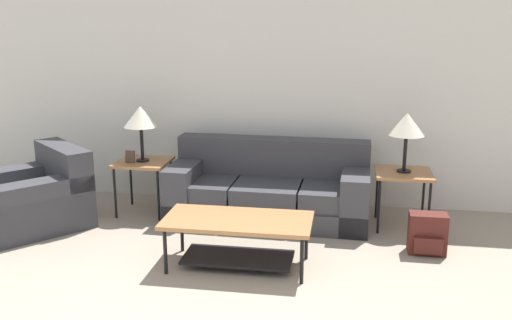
{
  "coord_description": "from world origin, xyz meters",
  "views": [
    {
      "loc": [
        0.77,
        -2.38,
        2.1
      ],
      "look_at": [
        -0.05,
        2.7,
        0.8
      ],
      "focal_mm": 40.0,
      "sensor_mm": 36.0,
      "label": 1
    }
  ],
  "objects_px": {
    "side_table_left": "(143,166)",
    "table_lamp_right": "(407,125)",
    "couch": "(269,191)",
    "armchair": "(35,199)",
    "table_lamp_left": "(141,118)",
    "backpack": "(427,234)",
    "coffee_table": "(238,231)",
    "side_table_right": "(403,177)"
  },
  "relations": [
    {
      "from": "side_table_left",
      "to": "table_lamp_right",
      "type": "distance_m",
      "value": 2.8
    },
    {
      "from": "couch",
      "to": "armchair",
      "type": "distance_m",
      "value": 2.42
    },
    {
      "from": "table_lamp_left",
      "to": "side_table_left",
      "type": "bearing_deg",
      "value": -33.69
    },
    {
      "from": "couch",
      "to": "backpack",
      "type": "bearing_deg",
      "value": -24.47
    },
    {
      "from": "coffee_table",
      "to": "backpack",
      "type": "xyz_separation_m",
      "value": [
        1.64,
        0.55,
        -0.14
      ]
    },
    {
      "from": "side_table_left",
      "to": "table_lamp_left",
      "type": "xyz_separation_m",
      "value": [
        -0.0,
        0.0,
        0.53
      ]
    },
    {
      "from": "table_lamp_right",
      "to": "backpack",
      "type": "xyz_separation_m",
      "value": [
        0.18,
        -0.66,
        -0.88
      ]
    },
    {
      "from": "coffee_table",
      "to": "backpack",
      "type": "distance_m",
      "value": 1.74
    },
    {
      "from": "coffee_table",
      "to": "side_table_left",
      "type": "relative_size",
      "value": 2.16
    },
    {
      "from": "armchair",
      "to": "table_lamp_right",
      "type": "relative_size",
      "value": 2.3
    },
    {
      "from": "armchair",
      "to": "coffee_table",
      "type": "height_order",
      "value": "armchair"
    },
    {
      "from": "couch",
      "to": "table_lamp_left",
      "type": "relative_size",
      "value": 3.53
    },
    {
      "from": "side_table_right",
      "to": "table_lamp_right",
      "type": "height_order",
      "value": "table_lamp_right"
    },
    {
      "from": "coffee_table",
      "to": "couch",
      "type": "bearing_deg",
      "value": 85.66
    },
    {
      "from": "side_table_right",
      "to": "table_lamp_right",
      "type": "xyz_separation_m",
      "value": [
        0.0,
        0.0,
        0.53
      ]
    },
    {
      "from": "side_table_left",
      "to": "table_lamp_left",
      "type": "distance_m",
      "value": 0.53
    },
    {
      "from": "side_table_left",
      "to": "table_lamp_right",
      "type": "relative_size",
      "value": 0.98
    },
    {
      "from": "couch",
      "to": "side_table_right",
      "type": "xyz_separation_m",
      "value": [
        1.37,
        -0.05,
        0.23
      ]
    },
    {
      "from": "armchair",
      "to": "side_table_left",
      "type": "xyz_separation_m",
      "value": [
        0.96,
        0.56,
        0.25
      ]
    },
    {
      "from": "armchair",
      "to": "side_table_right",
      "type": "xyz_separation_m",
      "value": [
        3.71,
        0.56,
        0.25
      ]
    },
    {
      "from": "coffee_table",
      "to": "table_lamp_left",
      "type": "height_order",
      "value": "table_lamp_left"
    },
    {
      "from": "side_table_left",
      "to": "backpack",
      "type": "distance_m",
      "value": 3.02
    },
    {
      "from": "table_lamp_left",
      "to": "table_lamp_right",
      "type": "relative_size",
      "value": 1.0
    },
    {
      "from": "table_lamp_left",
      "to": "armchair",
      "type": "bearing_deg",
      "value": -149.74
    },
    {
      "from": "table_lamp_left",
      "to": "backpack",
      "type": "xyz_separation_m",
      "value": [
        2.92,
        -0.66,
        -0.88
      ]
    },
    {
      "from": "side_table_right",
      "to": "table_lamp_left",
      "type": "height_order",
      "value": "table_lamp_left"
    },
    {
      "from": "table_lamp_left",
      "to": "table_lamp_right",
      "type": "bearing_deg",
      "value": 0.0
    },
    {
      "from": "table_lamp_right",
      "to": "backpack",
      "type": "height_order",
      "value": "table_lamp_right"
    },
    {
      "from": "couch",
      "to": "backpack",
      "type": "height_order",
      "value": "couch"
    },
    {
      "from": "armchair",
      "to": "side_table_left",
      "type": "distance_m",
      "value": 1.14
    },
    {
      "from": "coffee_table",
      "to": "table_lamp_right",
      "type": "bearing_deg",
      "value": 39.52
    },
    {
      "from": "side_table_right",
      "to": "backpack",
      "type": "height_order",
      "value": "side_table_right"
    },
    {
      "from": "armchair",
      "to": "table_lamp_right",
      "type": "height_order",
      "value": "table_lamp_right"
    },
    {
      "from": "side_table_left",
      "to": "table_lamp_left",
      "type": "height_order",
      "value": "table_lamp_left"
    },
    {
      "from": "armchair",
      "to": "side_table_left",
      "type": "relative_size",
      "value": 2.34
    },
    {
      "from": "couch",
      "to": "table_lamp_left",
      "type": "bearing_deg",
      "value": -178.04
    },
    {
      "from": "coffee_table",
      "to": "side_table_right",
      "type": "relative_size",
      "value": 2.16
    },
    {
      "from": "table_lamp_left",
      "to": "coffee_table",
      "type": "bearing_deg",
      "value": -43.41
    },
    {
      "from": "couch",
      "to": "table_lamp_right",
      "type": "xyz_separation_m",
      "value": [
        1.37,
        -0.05,
        0.76
      ]
    },
    {
      "from": "couch",
      "to": "side_table_right",
      "type": "relative_size",
      "value": 3.61
    },
    {
      "from": "coffee_table",
      "to": "table_lamp_right",
      "type": "height_order",
      "value": "table_lamp_right"
    },
    {
      "from": "armchair",
      "to": "coffee_table",
      "type": "bearing_deg",
      "value": -16.11
    }
  ]
}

